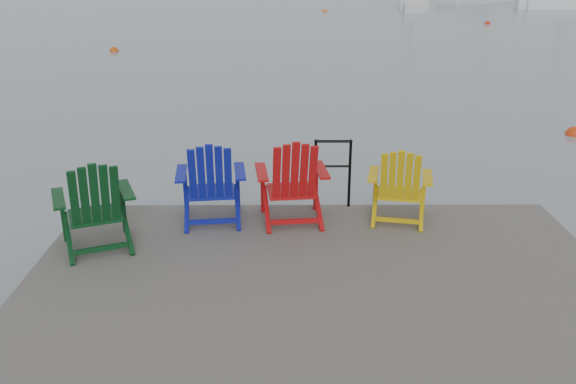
{
  "coord_description": "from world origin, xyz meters",
  "views": [
    {
      "loc": [
        -0.36,
        -4.9,
        3.52
      ],
      "look_at": [
        -0.32,
        2.06,
        0.85
      ],
      "focal_mm": 38.0,
      "sensor_mm": 36.0,
      "label": 1
    }
  ],
  "objects_px": {
    "sailboat_near": "(413,3)",
    "buoy_b": "(114,51)",
    "chair_blue": "(211,181)",
    "buoy_a": "(574,135)",
    "sailboat_far": "(568,4)",
    "buoy_c": "(488,24)",
    "handrail": "(333,167)",
    "chair_green": "(95,204)",
    "buoy_d": "(325,12)",
    "chair_red": "(293,180)",
    "chair_yellow": "(400,184)"
  },
  "relations": [
    {
      "from": "sailboat_near",
      "to": "buoy_b",
      "type": "distance_m",
      "value": 28.36
    },
    {
      "from": "chair_blue",
      "to": "buoy_a",
      "type": "relative_size",
      "value": 2.91
    },
    {
      "from": "sailboat_far",
      "to": "buoy_b",
      "type": "relative_size",
      "value": 25.46
    },
    {
      "from": "buoy_b",
      "to": "buoy_c",
      "type": "relative_size",
      "value": 1.14
    },
    {
      "from": "chair_blue",
      "to": "buoy_a",
      "type": "xyz_separation_m",
      "value": [
        7.07,
        5.69,
        -1.03
      ]
    },
    {
      "from": "handrail",
      "to": "buoy_a",
      "type": "xyz_separation_m",
      "value": [
        5.58,
        5.21,
        -1.04
      ]
    },
    {
      "from": "chair_green",
      "to": "sailboat_near",
      "type": "distance_m",
      "value": 43.62
    },
    {
      "from": "sailboat_near",
      "to": "buoy_c",
      "type": "height_order",
      "value": "sailboat_near"
    },
    {
      "from": "sailboat_near",
      "to": "chair_green",
      "type": "bearing_deg",
      "value": -96.12
    },
    {
      "from": "sailboat_near",
      "to": "sailboat_far",
      "type": "height_order",
      "value": "sailboat_near"
    },
    {
      "from": "sailboat_near",
      "to": "buoy_d",
      "type": "xyz_separation_m",
      "value": [
        -6.89,
        -3.22,
        -0.36
      ]
    },
    {
      "from": "sailboat_near",
      "to": "sailboat_far",
      "type": "bearing_deg",
      "value": 7.3
    },
    {
      "from": "chair_green",
      "to": "sailboat_near",
      "type": "bearing_deg",
      "value": 52.38
    },
    {
      "from": "handrail",
      "to": "sailboat_near",
      "type": "xyz_separation_m",
      "value": [
        9.13,
        40.77,
        -0.69
      ]
    },
    {
      "from": "chair_green",
      "to": "chair_red",
      "type": "bearing_deg",
      "value": -3.27
    },
    {
      "from": "chair_green",
      "to": "chair_yellow",
      "type": "xyz_separation_m",
      "value": [
        3.45,
        0.75,
        -0.05
      ]
    },
    {
      "from": "handrail",
      "to": "chair_yellow",
      "type": "height_order",
      "value": "chair_yellow"
    },
    {
      "from": "chair_red",
      "to": "chair_yellow",
      "type": "xyz_separation_m",
      "value": [
        1.29,
        0.02,
        -0.06
      ]
    },
    {
      "from": "chair_yellow",
      "to": "sailboat_far",
      "type": "relative_size",
      "value": 0.1
    },
    {
      "from": "chair_yellow",
      "to": "buoy_d",
      "type": "bearing_deg",
      "value": 99.18
    },
    {
      "from": "chair_green",
      "to": "chair_yellow",
      "type": "height_order",
      "value": "chair_green"
    },
    {
      "from": "sailboat_far",
      "to": "buoy_d",
      "type": "xyz_separation_m",
      "value": [
        -18.49,
        -2.76,
        -0.36
      ]
    },
    {
      "from": "sailboat_far",
      "to": "sailboat_near",
      "type": "bearing_deg",
      "value": 88.09
    },
    {
      "from": "chair_red",
      "to": "sailboat_far",
      "type": "height_order",
      "value": "sailboat_far"
    },
    {
      "from": "chair_red",
      "to": "buoy_d",
      "type": "distance_m",
      "value": 38.15
    },
    {
      "from": "buoy_b",
      "to": "buoy_d",
      "type": "bearing_deg",
      "value": 63.64
    },
    {
      "from": "chair_green",
      "to": "chair_yellow",
      "type": "distance_m",
      "value": 3.53
    },
    {
      "from": "chair_yellow",
      "to": "buoy_d",
      "type": "relative_size",
      "value": 3.03
    },
    {
      "from": "handrail",
      "to": "sailboat_near",
      "type": "relative_size",
      "value": 0.09
    },
    {
      "from": "chair_red",
      "to": "buoy_b",
      "type": "xyz_separation_m",
      "value": [
        -7.02,
        18.32,
        -1.04
      ]
    },
    {
      "from": "chair_yellow",
      "to": "buoy_d",
      "type": "xyz_separation_m",
      "value": [
        1.46,
        38.02,
        -0.98
      ]
    },
    {
      "from": "chair_yellow",
      "to": "chair_red",
      "type": "bearing_deg",
      "value": -167.88
    },
    {
      "from": "handrail",
      "to": "buoy_d",
      "type": "xyz_separation_m",
      "value": [
        2.24,
        37.55,
        -1.04
      ]
    },
    {
      "from": "buoy_a",
      "to": "buoy_b",
      "type": "relative_size",
      "value": 0.98
    },
    {
      "from": "chair_green",
      "to": "sailboat_far",
      "type": "relative_size",
      "value": 0.11
    },
    {
      "from": "chair_blue",
      "to": "buoy_a",
      "type": "bearing_deg",
      "value": 32.4
    },
    {
      "from": "chair_yellow",
      "to": "chair_blue",
      "type": "bearing_deg",
      "value": -168.3
    },
    {
      "from": "chair_green",
      "to": "sailboat_near",
      "type": "xyz_separation_m",
      "value": [
        11.81,
        41.99,
        -0.68
      ]
    },
    {
      "from": "chair_blue",
      "to": "sailboat_far",
      "type": "bearing_deg",
      "value": 54.99
    },
    {
      "from": "sailboat_far",
      "to": "buoy_a",
      "type": "bearing_deg",
      "value": 157.03
    },
    {
      "from": "buoy_d",
      "to": "chair_blue",
      "type": "bearing_deg",
      "value": -95.6
    },
    {
      "from": "buoy_d",
      "to": "buoy_a",
      "type": "bearing_deg",
      "value": -84.1
    },
    {
      "from": "chair_yellow",
      "to": "sailboat_near",
      "type": "relative_size",
      "value": 0.09
    },
    {
      "from": "handrail",
      "to": "buoy_b",
      "type": "relative_size",
      "value": 2.46
    },
    {
      "from": "chair_red",
      "to": "sailboat_near",
      "type": "height_order",
      "value": "sailboat_near"
    },
    {
      "from": "buoy_b",
      "to": "chair_yellow",
      "type": "bearing_deg",
      "value": -65.56
    },
    {
      "from": "handrail",
      "to": "buoy_d",
      "type": "relative_size",
      "value": 2.84
    },
    {
      "from": "chair_blue",
      "to": "buoy_d",
      "type": "bearing_deg",
      "value": 77.96
    },
    {
      "from": "buoy_b",
      "to": "buoy_c",
      "type": "height_order",
      "value": "buoy_b"
    },
    {
      "from": "buoy_c",
      "to": "buoy_b",
      "type": "bearing_deg",
      "value": -149.21
    }
  ]
}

